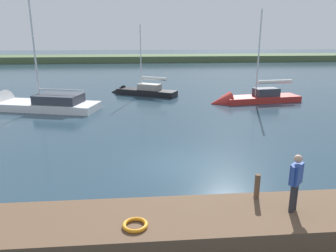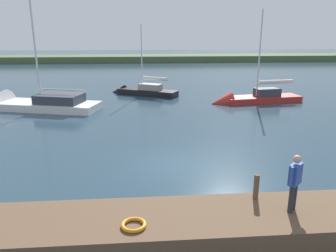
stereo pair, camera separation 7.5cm
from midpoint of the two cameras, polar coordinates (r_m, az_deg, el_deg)
ground_plane at (r=14.18m, az=1.25°, el=-6.82°), size 200.00×200.00×0.00m
far_shoreline at (r=66.94m, az=-3.78°, el=11.33°), size 180.00×8.00×2.40m
dock_pier at (r=9.38m, az=4.88°, el=-17.25°), size 19.30×2.19×0.75m
mooring_post_near at (r=10.12m, az=15.24°, el=-10.23°), size 0.16×0.16×0.76m
life_ring_buoy at (r=8.67m, az=-6.07°, el=-16.97°), size 0.66×0.66×0.10m
sailboat_far_left at (r=30.27m, az=-5.01°, el=5.77°), size 6.53×4.45×6.98m
sailboat_near_dock at (r=26.75m, az=-23.97°, el=3.29°), size 9.91×5.01×10.21m
sailboat_far_right at (r=27.60m, az=14.09°, el=4.38°), size 7.84×2.92×8.20m
person_on_dock at (r=9.52m, az=21.41°, el=-8.75°), size 0.48×0.47×1.65m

